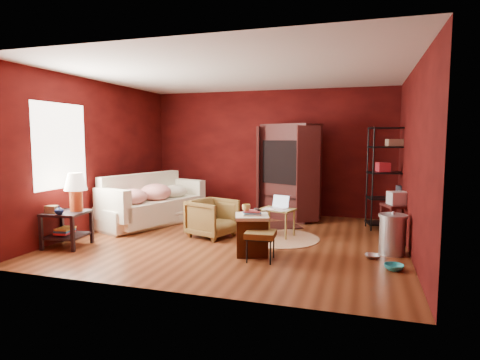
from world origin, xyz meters
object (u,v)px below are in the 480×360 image
(armchair, at_px, (212,216))
(laptop_desk, at_px, (278,212))
(wire_shelving, at_px, (395,174))
(tv_armoire, at_px, (289,170))
(side_table, at_px, (71,202))
(hamper, at_px, (252,234))
(sofa, at_px, (152,203))

(armchair, bearing_deg, laptop_desk, -51.87)
(wire_shelving, bearing_deg, tv_armoire, 154.44)
(armchair, bearing_deg, tv_armoire, -7.23)
(side_table, bearing_deg, hamper, 8.01)
(armchair, distance_m, laptop_desk, 1.15)
(hamper, bearing_deg, wire_shelving, 48.74)
(sofa, xyz_separation_m, hamper, (2.46, -1.41, -0.12))
(tv_armoire, bearing_deg, laptop_desk, -61.84)
(sofa, height_order, wire_shelving, wire_shelving)
(sofa, distance_m, laptop_desk, 2.60)
(laptop_desk, bearing_deg, armchair, -145.52)
(side_table, bearing_deg, wire_shelving, 29.48)
(wire_shelving, bearing_deg, side_table, -165.11)
(side_table, bearing_deg, armchair, 32.78)
(armchair, bearing_deg, hamper, -111.97)
(side_table, height_order, laptop_desk, side_table)
(armchair, xyz_separation_m, tv_armoire, (0.99, 1.99, 0.69))
(laptop_desk, bearing_deg, hamper, -80.72)
(armchair, xyz_separation_m, side_table, (-1.92, -1.24, 0.34))
(wire_shelving, bearing_deg, sofa, 177.83)
(side_table, distance_m, hamper, 2.93)
(hamper, bearing_deg, armchair, 138.84)
(sofa, relative_size, armchair, 3.00)
(sofa, bearing_deg, wire_shelving, -53.66)
(side_table, distance_m, laptop_desk, 3.43)
(side_table, xyz_separation_m, wire_shelving, (5.00, 2.83, 0.35))
(tv_armoire, bearing_deg, side_table, -107.24)
(armchair, bearing_deg, side_table, 141.96)
(laptop_desk, height_order, wire_shelving, wire_shelving)
(sofa, bearing_deg, tv_armoire, -36.55)
(sofa, xyz_separation_m, armchair, (1.51, -0.58, -0.06))
(armchair, xyz_separation_m, laptop_desk, (1.09, 0.37, 0.08))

